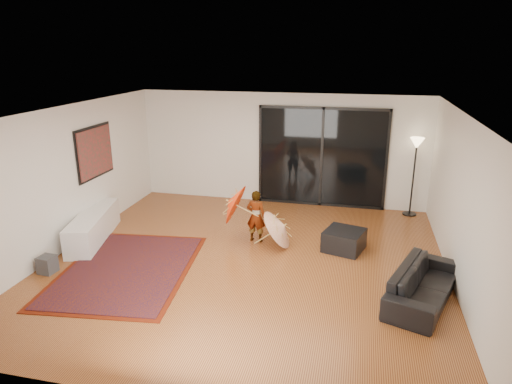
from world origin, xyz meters
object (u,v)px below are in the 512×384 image
(media_console, at_px, (93,227))
(ottoman, at_px, (344,240))
(child, at_px, (256,216))
(sofa, at_px, (423,284))

(media_console, distance_m, ottoman, 4.98)
(media_console, bearing_deg, ottoman, -6.59)
(media_console, height_order, child, child)
(ottoman, bearing_deg, sofa, -51.76)
(sofa, height_order, ottoman, sofa)
(ottoman, relative_size, child, 0.66)
(ottoman, xyz_separation_m, child, (-1.74, 0.03, 0.33))
(ottoman, distance_m, child, 1.77)
(media_console, height_order, ottoman, media_console)
(child, bearing_deg, ottoman, -175.26)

